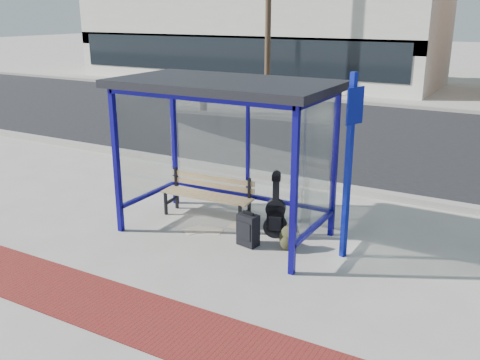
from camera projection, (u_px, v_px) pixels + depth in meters
The scene contains 16 objects.
ground at pixel (225, 233), 8.53m from camera, with size 120.00×120.00×0.00m, color #B2ADA0.
brick_paver_strip at pixel (113, 307), 6.38m from camera, with size 60.00×1.00×0.01m, color maroon.
curb_near at pixel (298, 181), 10.92m from camera, with size 60.00×0.25×0.12m, color gray.
street_asphalt at pixel (370, 135), 15.17m from camera, with size 60.00×10.00×0.00m, color black.
curb_far at pixel (411, 107), 19.38m from camera, with size 60.00×0.25×0.12m, color gray.
far_sidewalk at pixel (422, 101), 20.97m from camera, with size 60.00×4.00×0.01m, color #B2ADA0.
bus_shelter at pixel (226, 103), 7.96m from camera, with size 3.30×1.80×2.42m.
storefront_white at pixel (255, 39), 27.07m from camera, with size 18.00×6.04×4.00m.
bench at pixel (208, 193), 9.06m from camera, with size 1.63×0.48×0.76m.
guitar_bag at pixel (275, 215), 8.25m from camera, with size 0.38×0.23×1.02m.
suitcase at pixel (248, 230), 8.00m from camera, with size 0.34×0.26×0.54m.
backpack at pixel (289, 238), 7.89m from camera, with size 0.32×0.29×0.38m.
sign_post at pixel (349, 157), 7.27m from camera, with size 0.16×0.32×2.63m.
newspaper_a at pixel (195, 230), 8.62m from camera, with size 0.34×0.27×0.01m, color white.
newspaper_b at pixel (211, 231), 8.60m from camera, with size 0.36×0.29×0.01m, color white.
newspaper_c at pixel (240, 225), 8.84m from camera, with size 0.38×0.30×0.01m, color white.
Camera 1 is at (4.09, -6.74, 3.39)m, focal length 40.00 mm.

